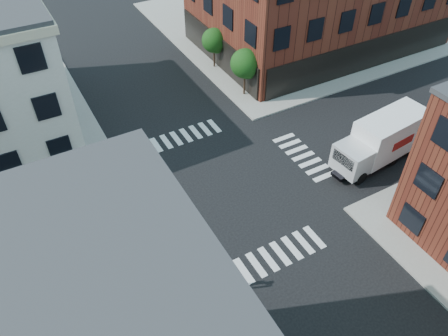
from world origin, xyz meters
TOP-DOWN VIEW (x-y plane):
  - ground at (0.00, 0.00)m, footprint 120.00×120.00m
  - sidewalk_ne at (21.00, 21.00)m, footprint 30.00×30.00m
  - tree_near at (7.56, 9.98)m, footprint 2.69×2.69m
  - tree_far at (7.56, 15.98)m, footprint 2.43×2.43m
  - signal_pole at (-6.72, -6.68)m, footprint 1.29×1.24m
  - box_truck at (11.86, -3.07)m, footprint 8.50×3.32m
  - traffic_cone at (-5.70, -5.70)m, footprint 0.48×0.48m

SIDE VIEW (x-z plane):
  - ground at x=0.00m, z-range 0.00..0.00m
  - sidewalk_ne at x=21.00m, z-range 0.00..0.15m
  - traffic_cone at x=-5.70m, z-range -0.01..0.77m
  - box_truck at x=11.86m, z-range 0.08..3.84m
  - signal_pole at x=-6.72m, z-range 0.56..5.16m
  - tree_far at x=7.56m, z-range 0.84..4.91m
  - tree_near at x=7.56m, z-range 0.91..5.41m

